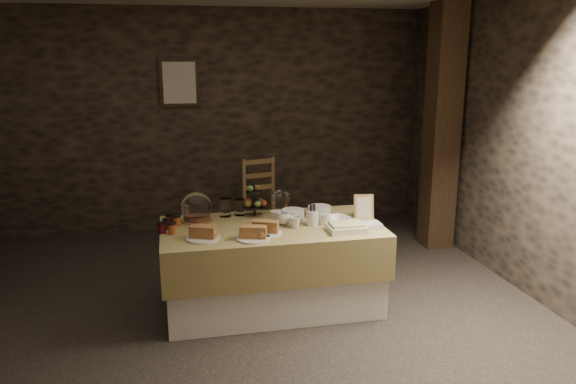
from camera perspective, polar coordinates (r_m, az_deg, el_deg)
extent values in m
cube|color=black|center=(4.71, -7.34, -12.50)|extent=(5.50, 5.00, 0.01)
cube|color=black|center=(6.76, -9.53, 7.11)|extent=(5.50, 0.02, 2.60)
cube|color=black|center=(1.91, -2.01, -10.79)|extent=(5.50, 0.02, 2.60)
cube|color=black|center=(5.26, 23.62, 4.15)|extent=(0.02, 5.00, 2.60)
cube|color=silver|center=(4.74, -1.65, -7.77)|extent=(1.73, 0.89, 0.67)
cube|color=olive|center=(4.67, -1.66, -5.58)|extent=(1.80, 0.95, 0.36)
cube|color=brown|center=(6.47, -2.37, -2.75)|extent=(0.51, 0.50, 0.05)
cube|color=brown|center=(6.51, -2.67, 1.72)|extent=(0.40, 0.13, 0.40)
cube|color=black|center=(6.23, 15.37, 6.21)|extent=(0.30, 0.30, 2.60)
cube|color=black|center=(6.69, -10.98, 10.85)|extent=(0.45, 0.03, 0.55)
cube|color=beige|center=(6.66, -10.97, 10.84)|extent=(0.37, 0.01, 0.47)
cylinder|color=silver|center=(4.73, 0.50, -2.38)|extent=(0.19, 0.19, 0.10)
cylinder|color=silver|center=(4.89, 3.21, -1.92)|extent=(0.20, 0.20, 0.08)
cylinder|color=silver|center=(4.62, 2.50, -2.68)|extent=(0.10, 0.10, 0.12)
imported|color=silver|center=(4.64, -0.49, -2.69)|extent=(0.14, 0.14, 0.10)
imported|color=silver|center=(4.55, 0.71, -3.10)|extent=(0.11, 0.11, 0.09)
cylinder|color=silver|center=(4.70, -1.25, -2.51)|extent=(0.09, 0.09, 0.09)
cylinder|color=silver|center=(4.65, 3.73, -2.76)|extent=(0.08, 0.08, 0.09)
imported|color=silver|center=(4.71, 5.02, -2.82)|extent=(0.26, 0.26, 0.05)
cylinder|color=brown|center=(4.80, -9.23, -2.87)|extent=(0.26, 0.26, 0.01)
cylinder|color=#563320|center=(4.79, -9.25, -2.40)|extent=(0.22, 0.22, 0.07)
sphere|color=white|center=(4.77, -9.29, -1.56)|extent=(0.26, 0.26, 0.26)
cylinder|color=black|center=(4.87, -3.43, -0.68)|extent=(0.02, 0.02, 0.30)
cylinder|color=black|center=(4.89, -3.41, -1.48)|extent=(0.21, 0.21, 0.01)
cylinder|color=black|center=(4.86, -3.44, 0.02)|extent=(0.15, 0.15, 0.01)
sphere|color=#527B37|center=(4.91, -2.86, -0.97)|extent=(0.06, 0.06, 0.06)
sphere|color=maroon|center=(4.91, -3.99, -1.01)|extent=(0.06, 0.06, 0.06)
sphere|color=#527B37|center=(4.83, -3.12, -1.24)|extent=(0.06, 0.06, 0.06)
sphere|color=brown|center=(4.85, -4.09, -1.21)|extent=(0.06, 0.06, 0.06)
sphere|color=maroon|center=(4.86, -2.53, -1.15)|extent=(0.06, 0.06, 0.06)
cylinder|color=silver|center=(4.34, -8.60, -4.66)|extent=(0.26, 0.26, 0.01)
cube|color=brown|center=(4.32, -8.63, -4.00)|extent=(0.22, 0.16, 0.09)
cylinder|color=silver|center=(4.30, -3.55, -4.72)|extent=(0.26, 0.26, 0.01)
cube|color=brown|center=(4.28, -3.56, -4.05)|extent=(0.22, 0.14, 0.09)
cylinder|color=silver|center=(4.42, -2.30, -4.14)|extent=(0.26, 0.26, 0.01)
cube|color=brown|center=(4.41, -2.30, -3.49)|extent=(0.22, 0.16, 0.09)
cylinder|color=#560E1D|center=(4.63, -12.20, -3.24)|extent=(0.06, 0.06, 0.07)
cylinder|color=#C15F29|center=(4.50, -11.68, -3.70)|extent=(0.06, 0.06, 0.07)
cylinder|color=#560E1D|center=(4.53, -12.70, -3.64)|extent=(0.06, 0.06, 0.07)
cylinder|color=#C15F29|center=(4.69, -11.22, -2.94)|extent=(0.06, 0.06, 0.07)
cylinder|color=#560E1D|center=(4.75, -11.96, -2.77)|extent=(0.06, 0.06, 0.07)
cube|color=silver|center=(4.49, 5.97, -3.69)|extent=(0.30, 0.22, 0.05)
cube|color=#D2CA80|center=(4.48, 5.98, -3.27)|extent=(0.26, 0.18, 0.02)
cube|color=silver|center=(4.60, 8.50, -3.38)|extent=(0.14, 0.14, 0.04)
cube|color=brown|center=(4.87, 7.71, -1.52)|extent=(0.18, 0.09, 0.22)
cylinder|color=white|center=(4.89, -6.41, -1.55)|extent=(0.10, 0.10, 0.16)
cylinder|color=white|center=(4.91, -4.94, -1.55)|extent=(0.09, 0.09, 0.14)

